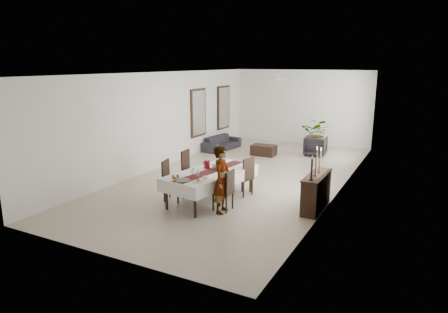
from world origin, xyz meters
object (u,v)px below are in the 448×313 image
Objects in this scene: sofa at (222,143)px; sideboard_body at (316,192)px; woman at (222,180)px; red_pitcher at (207,164)px; dining_table_top at (211,172)px.

sideboard_body is at bearing -128.01° from sofa.
sofa is (-3.34, 6.30, -0.53)m from woman.
woman reaches higher than red_pitcher.
woman reaches higher than sideboard_body.
red_pitcher reaches higher than sofa.
woman is at bearing -35.39° from dining_table_top.
sideboard_body reaches higher than dining_table_top.
sofa is (-5.27, 5.04, -0.14)m from sideboard_body.
dining_table_top is 0.33m from red_pitcher.
dining_table_top is 12.00× the size of red_pitcher.
dining_table_top is 1.76× the size of sideboard_body.
woman is at bearing -146.95° from sideboard_body.
woman reaches higher than dining_table_top.
sofa is at bearing 22.26° from woman.
sideboard_body reaches higher than sofa.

